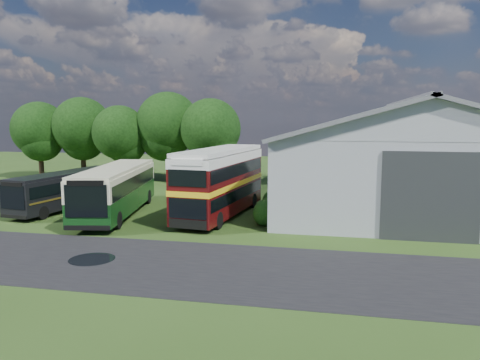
% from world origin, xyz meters
% --- Properties ---
extents(ground, '(120.00, 120.00, 0.00)m').
position_xyz_m(ground, '(0.00, 0.00, 0.00)').
color(ground, '#243D13').
rests_on(ground, ground).
extents(asphalt_road, '(60.00, 8.00, 0.02)m').
position_xyz_m(asphalt_road, '(3.00, -3.00, 0.00)').
color(asphalt_road, black).
rests_on(asphalt_road, ground).
extents(puddle, '(2.20, 2.20, 0.01)m').
position_xyz_m(puddle, '(-1.50, -3.00, 0.00)').
color(puddle, black).
rests_on(puddle, ground).
extents(storage_shed, '(18.80, 24.80, 8.15)m').
position_xyz_m(storage_shed, '(15.00, 15.98, 4.17)').
color(storage_shed, gray).
rests_on(storage_shed, ground).
extents(tree_far_left, '(6.12, 6.12, 8.64)m').
position_xyz_m(tree_far_left, '(-23.00, 24.00, 5.56)').
color(tree_far_left, black).
rests_on(tree_far_left, ground).
extents(tree_left_a, '(6.46, 6.46, 9.12)m').
position_xyz_m(tree_left_a, '(-18.00, 24.50, 5.87)').
color(tree_left_a, black).
rests_on(tree_left_a, ground).
extents(tree_left_b, '(5.78, 5.78, 8.16)m').
position_xyz_m(tree_left_b, '(-13.00, 23.50, 5.25)').
color(tree_left_b, black).
rests_on(tree_left_b, ground).
extents(tree_mid, '(6.80, 6.80, 9.60)m').
position_xyz_m(tree_mid, '(-8.00, 24.80, 6.18)').
color(tree_mid, black).
rests_on(tree_mid, ground).
extents(tree_right_a, '(6.26, 6.26, 8.83)m').
position_xyz_m(tree_right_a, '(-3.00, 23.80, 5.69)').
color(tree_right_a, black).
rests_on(tree_right_a, ground).
extents(shrub_front, '(1.70, 1.70, 1.70)m').
position_xyz_m(shrub_front, '(5.60, 6.00, 0.00)').
color(shrub_front, '#194714').
rests_on(shrub_front, ground).
extents(shrub_mid, '(1.60, 1.60, 1.60)m').
position_xyz_m(shrub_mid, '(5.60, 8.00, 0.00)').
color(shrub_mid, '#194714').
rests_on(shrub_mid, ground).
extents(shrub_back, '(1.80, 1.80, 1.80)m').
position_xyz_m(shrub_back, '(5.60, 10.00, 0.00)').
color(shrub_back, '#194714').
rests_on(shrub_back, ground).
extents(bus_green_single, '(5.15, 12.67, 3.41)m').
position_xyz_m(bus_green_single, '(-5.23, 7.07, 1.81)').
color(bus_green_single, black).
rests_on(bus_green_single, ground).
extents(bus_maroon_double, '(3.99, 11.22, 4.72)m').
position_xyz_m(bus_maroon_double, '(2.07, 8.15, 2.35)').
color(bus_maroon_double, black).
rests_on(bus_maroon_double, ground).
extents(bus_dark_single, '(3.76, 10.35, 2.79)m').
position_xyz_m(bus_dark_single, '(-9.88, 8.20, 1.49)').
color(bus_dark_single, black).
rests_on(bus_dark_single, ground).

